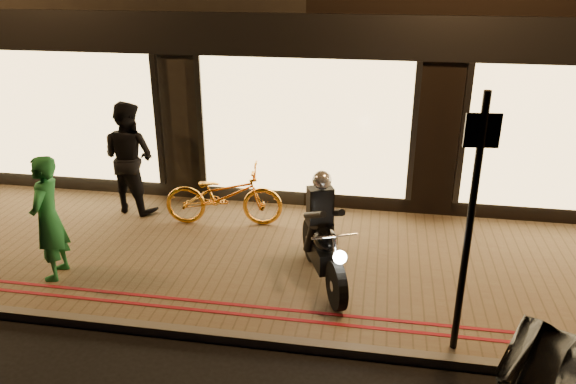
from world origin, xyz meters
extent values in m
plane|color=black|center=(0.00, 0.00, 0.00)|extent=(90.00, 90.00, 0.00)
cube|color=brown|center=(0.00, 2.00, 0.06)|extent=(50.00, 4.00, 0.12)
cube|color=#59544C|center=(0.00, 0.05, 0.06)|extent=(50.00, 0.14, 0.12)
cube|color=maroon|center=(0.00, 0.45, 0.12)|extent=(50.00, 0.06, 0.01)
cube|color=maroon|center=(0.00, 0.65, 0.12)|extent=(50.00, 0.06, 0.01)
cube|color=black|center=(0.00, 3.95, 3.15)|extent=(48.00, 0.12, 0.70)
cube|color=#FFD27F|center=(-4.50, 3.94, 1.61)|extent=(3.60, 0.06, 2.38)
cube|color=#FFD27F|center=(0.00, 3.94, 1.61)|extent=(3.60, 0.06, 2.38)
cylinder|color=black|center=(0.89, 0.83, 0.44)|extent=(0.35, 0.64, 0.64)
cylinder|color=black|center=(0.40, 2.03, 0.44)|extent=(0.35, 0.64, 0.64)
cylinder|color=silver|center=(0.89, 0.83, 0.44)|extent=(0.18, 0.18, 0.14)
cylinder|color=silver|center=(0.40, 2.03, 0.44)|extent=(0.18, 0.18, 0.14)
cube|color=black|center=(0.63, 1.48, 0.52)|extent=(0.50, 0.75, 0.30)
ellipsoid|color=black|center=(0.67, 1.36, 0.82)|extent=(0.49, 0.59, 0.29)
cube|color=black|center=(0.51, 1.76, 0.82)|extent=(0.41, 0.59, 0.09)
cylinder|color=silver|center=(0.83, 0.97, 1.07)|extent=(0.57, 0.25, 0.03)
cylinder|color=silver|center=(0.87, 0.87, 0.74)|extent=(0.17, 0.32, 0.71)
sphere|color=white|center=(0.92, 0.74, 0.90)|extent=(0.22, 0.22, 0.17)
cylinder|color=silver|center=(0.57, 1.94, 0.40)|extent=(0.27, 0.54, 0.07)
cube|color=black|center=(0.56, 1.63, 1.17)|extent=(0.40, 0.33, 0.55)
sphere|color=silver|center=(0.58, 1.58, 1.58)|extent=(0.34, 0.34, 0.26)
cylinder|color=black|center=(0.53, 1.28, 1.20)|extent=(0.38, 0.56, 0.34)
cylinder|color=black|center=(0.83, 1.40, 1.20)|extent=(0.23, 0.60, 0.34)
cylinder|color=black|center=(0.45, 1.55, 0.72)|extent=(0.26, 0.28, 0.46)
cylinder|color=black|center=(0.71, 1.65, 0.72)|extent=(0.14, 0.27, 0.46)
cylinder|color=black|center=(2.31, 0.25, 1.62)|extent=(0.09, 0.09, 3.00)
cube|color=black|center=(2.31, 0.25, 2.72)|extent=(0.35, 0.06, 0.35)
imported|color=orange|center=(-1.22, 3.02, 0.64)|extent=(2.04, 0.93, 1.04)
imported|color=#1D7036|center=(-3.10, 0.95, 1.01)|extent=(0.52, 0.70, 1.78)
imported|color=black|center=(-2.99, 3.31, 1.11)|extent=(1.13, 0.98, 1.98)
camera|label=1|loc=(1.33, -5.34, 4.26)|focal=35.00mm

